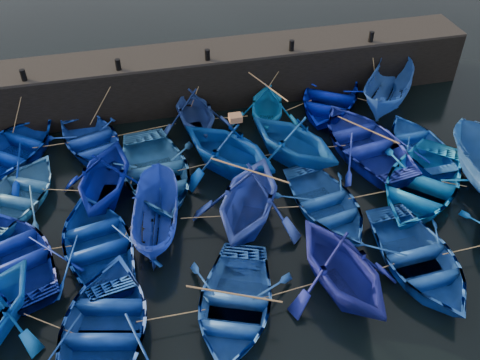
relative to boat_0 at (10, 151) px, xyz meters
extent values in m
plane|color=black|center=(8.98, -7.46, -0.58)|extent=(120.00, 120.00, 0.00)
cube|color=black|center=(8.98, 3.04, 0.67)|extent=(26.00, 2.50, 2.50)
cube|color=black|center=(8.98, 3.04, 1.98)|extent=(26.00, 2.50, 0.12)
cylinder|color=black|center=(0.98, 2.14, 2.29)|extent=(0.24, 0.24, 0.50)
cylinder|color=black|center=(4.98, 2.14, 2.29)|extent=(0.24, 0.24, 0.50)
cylinder|color=black|center=(8.98, 2.14, 2.29)|extent=(0.24, 0.24, 0.50)
cylinder|color=black|center=(12.98, 2.14, 2.29)|extent=(0.24, 0.24, 0.50)
cylinder|color=black|center=(16.98, 2.14, 2.29)|extent=(0.24, 0.24, 0.50)
imported|color=#00208C|center=(0.00, 0.00, 0.00)|extent=(6.57, 6.82, 1.15)
imported|color=#1237AD|center=(3.34, 0.03, -0.08)|extent=(4.69, 5.58, 0.99)
imported|color=navy|center=(8.00, 0.41, 0.47)|extent=(3.77, 4.27, 2.10)
imported|color=blue|center=(11.32, 0.26, 0.40)|extent=(4.11, 4.47, 1.96)
imported|color=#000FA6|center=(14.63, 0.87, -0.01)|extent=(6.26, 6.70, 1.13)
imported|color=#234F9F|center=(17.29, 0.13, 0.42)|extent=(4.74, 5.26, 2.00)
imported|color=#2C68A8|center=(0.54, -2.85, -0.09)|extent=(5.16, 5.73, 0.98)
imported|color=#011285|center=(3.88, -3.32, 0.58)|extent=(4.93, 5.33, 2.32)
imported|color=#2665A5|center=(5.80, -2.95, 0.02)|extent=(4.59, 6.06, 1.18)
imported|color=navy|center=(8.84, -2.78, 0.67)|extent=(6.12, 6.24, 2.49)
imported|color=#074191|center=(11.62, -2.79, 0.63)|extent=(5.78, 5.97, 2.41)
imported|color=navy|center=(14.85, -2.91, 0.02)|extent=(4.98, 6.35, 1.20)
imported|color=blue|center=(17.16, -3.42, -0.13)|extent=(3.17, 4.37, 0.89)
imported|color=navy|center=(0.72, -6.13, -0.07)|extent=(4.99, 5.80, 1.01)
imported|color=navy|center=(3.44, -6.16, -0.05)|extent=(4.47, 5.63, 1.05)
imported|color=#1C37A7|center=(5.52, -5.69, 0.25)|extent=(2.43, 4.53, 1.66)
imported|color=#223A9B|center=(8.90, -5.94, 0.68)|extent=(5.92, 6.18, 2.52)
imported|color=#184CA0|center=(11.87, -6.11, -0.09)|extent=(4.11, 5.20, 0.98)
imported|color=blue|center=(15.82, -6.01, 0.02)|extent=(6.95, 6.97, 1.19)
imported|color=navy|center=(3.55, -9.79, 0.00)|extent=(5.11, 6.27, 1.14)
imported|color=blue|center=(7.45, -9.83, -0.07)|extent=(5.04, 5.83, 1.01)
imported|color=navy|center=(11.03, -9.65, 0.61)|extent=(4.77, 5.24, 2.37)
imported|color=#16479D|center=(13.93, -9.48, -0.05)|extent=(3.94, 5.31, 1.06)
cube|color=brown|center=(9.14, -2.78, 2.04)|extent=(0.49, 0.43, 0.26)
cylinder|color=tan|center=(1.67, 0.02, -0.03)|extent=(1.54, 0.07, 0.04)
cylinder|color=tan|center=(5.67, 0.22, -0.03)|extent=(2.86, 0.41, 0.04)
cylinder|color=tan|center=(9.66, 0.33, -0.03)|extent=(1.52, 0.19, 0.04)
cylinder|color=tan|center=(12.97, 0.56, -0.03)|extent=(1.52, 0.65, 0.04)
cylinder|color=tan|center=(15.96, 0.50, -0.03)|extent=(0.89, 0.77, 0.04)
cylinder|color=tan|center=(2.21, -3.08, -0.03)|extent=(1.55, 0.51, 0.04)
cylinder|color=tan|center=(4.84, -3.13, -0.03)|extent=(0.15, 0.39, 0.04)
cylinder|color=tan|center=(7.32, -2.86, -0.03)|extent=(1.25, 0.20, 0.04)
cylinder|color=tan|center=(10.23, -2.79, -0.03)|extent=(0.98, 0.04, 0.04)
cylinder|color=tan|center=(13.24, -2.85, -0.03)|extent=(1.43, 0.15, 0.04)
cylinder|color=tan|center=(16.00, -3.16, -0.03)|extent=(0.53, 0.53, 0.04)
cylinder|color=tan|center=(2.08, -6.14, -0.03)|extent=(0.92, 0.07, 0.04)
cylinder|color=tan|center=(4.48, -5.92, -0.03)|extent=(0.31, 0.49, 0.04)
cylinder|color=tan|center=(7.21, -5.81, -0.03)|extent=(1.59, 0.29, 0.04)
cylinder|color=tan|center=(10.38, -6.02, -0.03)|extent=(1.18, 0.21, 0.04)
cylinder|color=tan|center=(13.85, -6.06, -0.03)|extent=(2.15, 0.13, 0.04)
cylinder|color=tan|center=(17.12, -6.27, -0.03)|extent=(0.82, 0.53, 0.04)
cylinder|color=tan|center=(1.89, -9.25, -0.03)|extent=(1.53, 1.11, 0.04)
cylinder|color=tan|center=(5.50, -9.81, -0.03)|extent=(2.11, 0.08, 0.04)
cylinder|color=tan|center=(9.24, -9.74, -0.03)|extent=(1.77, 0.22, 0.04)
cylinder|color=tan|center=(12.48, -9.56, -0.03)|extent=(1.11, 0.20, 0.04)
cylinder|color=tan|center=(15.70, -9.45, -0.03)|extent=(1.74, 0.10, 0.04)
cylinder|color=tan|center=(0.49, 1.62, 1.01)|extent=(1.02, 0.89, 2.09)
cylinder|color=tan|center=(4.16, 1.64, 1.01)|extent=(1.68, 0.85, 2.09)
cylinder|color=tan|center=(8.49, 1.82, 1.01)|extent=(1.02, 0.48, 2.09)
cylinder|color=tan|center=(12.15, 1.75, 1.01)|extent=(1.70, 0.62, 2.09)
cylinder|color=tan|center=(13.80, 2.06, 1.01)|extent=(1.68, 0.07, 2.09)
cylinder|color=tan|center=(17.13, 1.68, 1.01)|extent=(0.36, 0.76, 2.08)
cylinder|color=#99724C|center=(11.32, 0.26, 1.41)|extent=(1.08, 2.84, 0.06)
cylinder|color=#99724C|center=(14.85, -2.91, 0.65)|extent=(1.77, 2.49, 0.06)
cylinder|color=#99724C|center=(8.90, -5.94, 1.97)|extent=(2.34, 1.97, 0.06)
cylinder|color=#99724C|center=(7.45, -9.83, 0.47)|extent=(2.74, 1.32, 0.06)
camera|label=1|loc=(5.30, -19.73, 13.65)|focal=40.00mm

